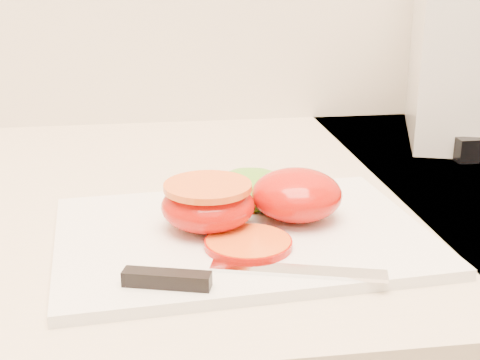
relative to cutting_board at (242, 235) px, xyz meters
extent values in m
cube|color=beige|center=(0.01, 0.13, -0.02)|extent=(3.92, 0.65, 0.03)
cube|color=white|center=(0.00, 0.00, 0.00)|extent=(0.35, 0.26, 0.01)
ellipsoid|color=#AF1B0C|center=(0.06, 0.02, 0.03)|extent=(0.09, 0.09, 0.05)
ellipsoid|color=#AF1B0C|center=(-0.03, 0.01, 0.03)|extent=(0.09, 0.09, 0.04)
cylinder|color=red|center=(-0.03, 0.01, 0.04)|extent=(0.08, 0.08, 0.01)
cylinder|color=orange|center=(0.00, -0.04, 0.01)|extent=(0.07, 0.07, 0.01)
ellipsoid|color=#69A92C|center=(0.02, 0.08, 0.02)|extent=(0.13, 0.13, 0.02)
cube|color=silver|center=(0.03, -0.09, 0.01)|extent=(0.14, 0.06, 0.00)
cube|color=black|center=(-0.07, -0.10, 0.01)|extent=(0.07, 0.03, 0.01)
camera|label=1|loc=(-0.08, -0.56, 0.25)|focal=50.00mm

